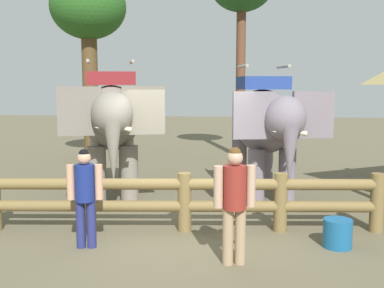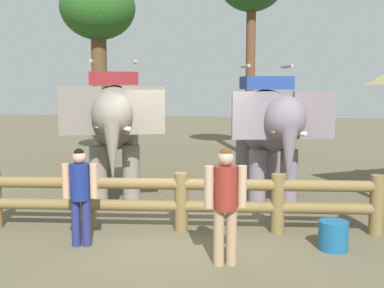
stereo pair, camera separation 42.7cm
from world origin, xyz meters
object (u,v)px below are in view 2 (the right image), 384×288
Objects in this scene: feed_bucket at (333,235)px; elephant_center at (268,125)px; tourist_man_in_blue at (225,198)px; elephant_near_left at (115,121)px; log_fence at (181,198)px; tree_back_center at (98,15)px; tourist_woman_in_black at (80,190)px.

elephant_center is at bearing 108.33° from feed_bucket.
tourist_man_in_blue reaches higher than feed_bucket.
tourist_man_in_blue is at bearing -52.78° from elephant_near_left.
log_fence is 1.14× the size of tree_back_center.
tree_back_center reaches higher than elephant_near_left.
feed_bucket is (1.01, -3.06, -1.48)m from elephant_center.
feed_bucket is at bearing -32.57° from elephant_near_left.
tree_back_center is (-5.48, 4.44, 3.15)m from elephant_center.
feed_bucket is (1.65, 0.87, -0.77)m from tourist_man_in_blue.
elephant_near_left is 3.48m from elephant_center.
tree_back_center is at bearing 119.73° from log_fence.
tourist_woman_in_black is 0.26× the size of tree_back_center.
log_fence is 4.08× the size of tourist_man_in_blue.
elephant_near_left is (-1.94, 2.29, 1.17)m from log_fence.
elephant_center is at bearing 80.81° from tourist_man_in_blue.
elephant_near_left reaches higher than log_fence.
elephant_center is 4.66m from tourist_woman_in_black.
log_fence is at bearing -121.63° from elephant_center.
elephant_center reaches higher than tourist_woman_in_black.
tree_back_center is (-3.95, 6.92, 4.26)m from log_fence.
tree_back_center is (-4.85, 8.36, 3.87)m from tourist_man_in_blue.
elephant_near_left is 5.54m from feed_bucket.
elephant_near_left is at bearing 127.22° from tourist_man_in_blue.
elephant_center reaches higher than tourist_man_in_blue.
log_fence is at bearing 34.23° from tourist_woman_in_black.
tourist_woman_in_black is at bearing -81.84° from elephant_near_left.
tourist_man_in_blue is 3.74× the size of feed_bucket.
tourist_woman_in_black is at bearing -145.77° from log_fence.
tree_back_center is at bearing 120.09° from tourist_man_in_blue.
elephant_center is at bearing -38.99° from tree_back_center.
tourist_man_in_blue is at bearing -58.23° from log_fence.
tourist_woman_in_black is 9.19m from tree_back_center.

